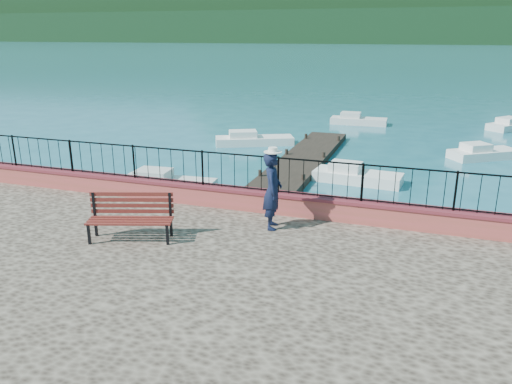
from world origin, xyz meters
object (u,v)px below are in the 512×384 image
Objects in this scene: park_bench at (131,227)px; boat_3 at (254,137)px; boat_4 at (359,118)px; person at (272,191)px; boat_2 at (484,150)px; boat_0 at (167,180)px; boat_1 at (358,173)px.

park_bench is 0.49× the size of boat_3.
park_bench is at bearing -96.48° from boat_4.
boat_2 is (6.23, 14.89, -1.77)m from person.
person is at bearing 13.49° from park_bench.
person is (2.91, 1.80, 0.64)m from park_bench.
person reaches higher than boat_0.
boat_0 is at bearing -108.03° from boat_4.
park_bench is 0.56× the size of boat_4.
boat_0 is at bearing -118.49° from boat_3.
boat_1 is (6.88, 3.46, 0.00)m from boat_0.
park_bench is at bearing -153.24° from boat_2.
boat_4 is (2.05, 24.34, -1.12)m from park_bench.
boat_1 and boat_4 have the same top height.
person is at bearing -147.23° from boat_2.
person is 22.63m from boat_4.
park_bench reaches higher than boat_1.
person reaches higher than boat_1.
boat_1 is at bearing 22.09° from boat_0.
person is 16.24m from boat_2.
park_bench is 0.62× the size of boat_2.
boat_2 is at bearing 33.62° from boat_0.
boat_2 is at bearing -22.13° from boat_3.
boat_0 is 1.02× the size of boat_4.
park_bench is 11.34m from boat_1.
boat_2 is at bearing -48.83° from boat_4.
boat_0 is 1.11× the size of boat_2.
boat_4 is (-1.83, 13.75, 0.00)m from boat_1.
boat_3 is at bearing 144.48° from boat_1.
park_bench reaches higher than boat_4.
boat_4 is at bearing 36.07° from boat_3.
boat_0 and boat_3 have the same top height.
boat_4 is at bearing 67.00° from park_bench.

